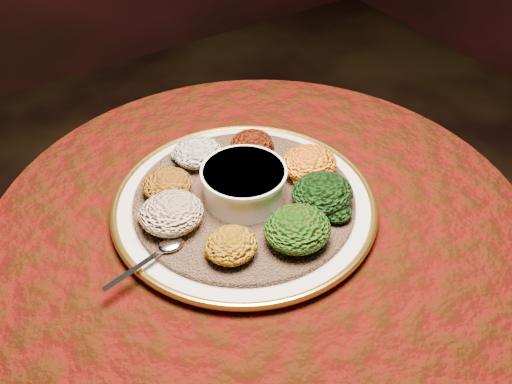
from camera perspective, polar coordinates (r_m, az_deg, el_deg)
table at (r=1.13m, az=0.51°, el=-9.29°), size 0.96×0.96×0.73m
platter at (r=1.01m, az=-1.18°, el=-1.24°), size 0.48×0.48×0.02m
injera at (r=1.00m, az=-1.19°, el=-0.78°), size 0.48×0.48×0.01m
stew_bowl at (r=0.98m, az=-1.22°, el=0.99°), size 0.15×0.15×0.06m
spoon at (r=0.92m, az=-9.03°, el=-5.57°), size 0.15×0.05×0.01m
portion_ayib at (r=1.07m, az=-5.88°, el=3.95°), size 0.09×0.09×0.04m
portion_kitfo at (r=1.09m, az=-0.45°, el=4.91°), size 0.08×0.08×0.04m
portion_tikil at (r=1.04m, az=5.34°, el=2.89°), size 0.10×0.10×0.05m
portion_gomen at (r=0.98m, az=6.64°, el=-0.10°), size 0.11×0.10×0.05m
portion_mixveg at (r=0.91m, az=4.13°, el=-3.69°), size 0.11×0.10×0.05m
portion_kik at (r=0.89m, az=-2.50°, el=-5.33°), size 0.09×0.08×0.04m
portion_timatim at (r=0.94m, az=-8.42°, el=-2.10°), size 0.11×0.10×0.05m
portion_shiro at (r=1.01m, az=-8.88°, el=0.75°), size 0.09×0.08×0.04m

